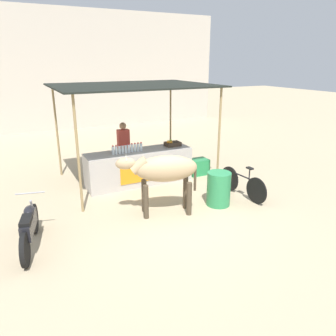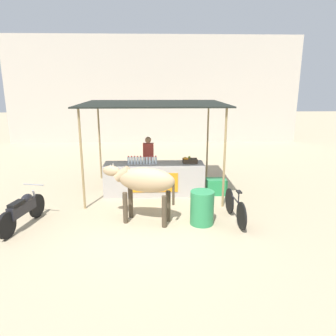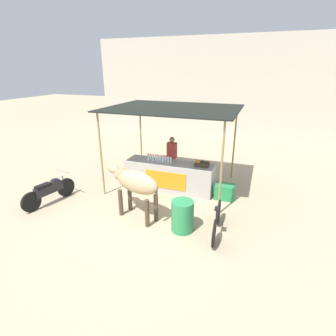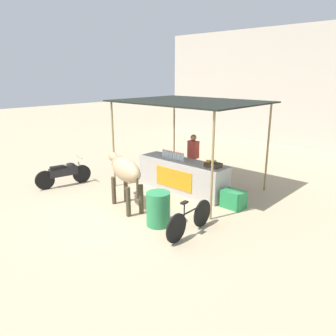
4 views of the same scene
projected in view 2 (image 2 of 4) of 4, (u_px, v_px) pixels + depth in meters
The scene contains 12 objects.
ground_plane at pixel (154, 223), 7.98m from camera, with size 60.00×60.00×0.00m, color tan.
building_wall_far at pixel (154, 90), 17.99m from camera, with size 16.00×0.50×5.75m, color beige.
stall_counter at pixel (154, 179), 9.98m from camera, with size 3.00×0.82×0.96m.
stall_awning at pixel (153, 107), 9.72m from camera, with size 4.20×3.20×2.74m.
water_bottle_row at pixel (142, 160), 9.77m from camera, with size 0.88×0.07×0.25m.
fruit_crate at pixel (190, 161), 9.93m from camera, with size 0.44×0.32×0.18m.
vendor_behind_counter at pixel (148, 161), 10.61m from camera, with size 0.34×0.22×1.65m.
cooler_box at pixel (216, 186), 10.02m from camera, with size 0.60×0.44×0.48m, color #268C4C.
water_barrel at pixel (202, 208), 7.87m from camera, with size 0.57×0.57×0.83m, color #2D8C51.
cow at pixel (144, 182), 7.84m from camera, with size 1.85×0.90×1.44m.
motorcycle_parked at pixel (23, 210), 7.72m from camera, with size 0.62×1.78×0.90m.
bicycle_leaning at pixel (235, 207), 8.06m from camera, with size 0.14×1.66×0.85m.
Camera 2 is at (0.04, -7.37, 3.36)m, focal length 35.00 mm.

